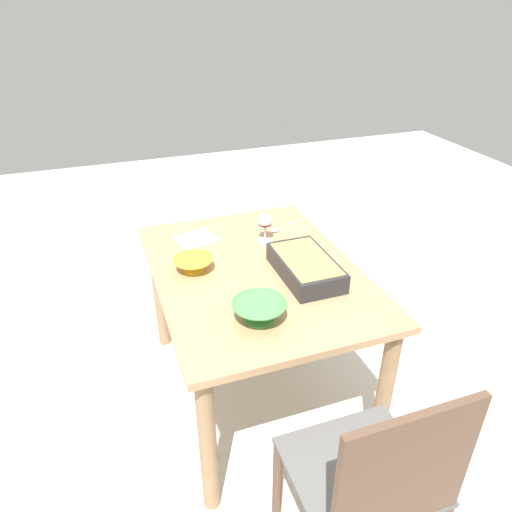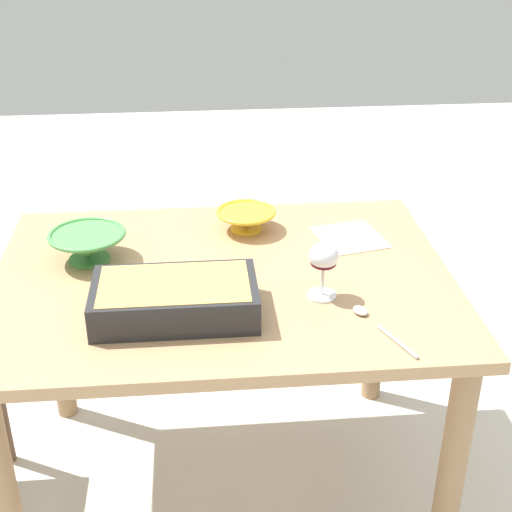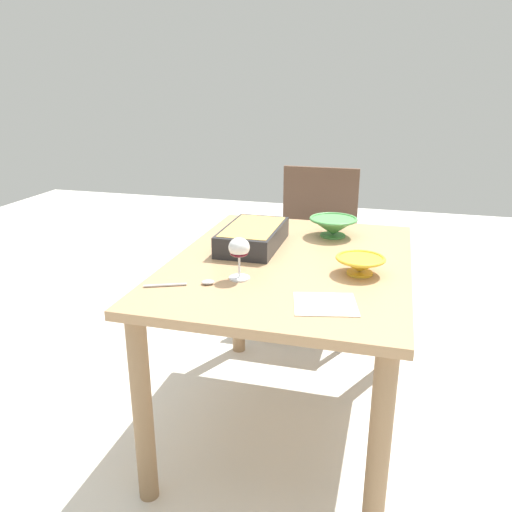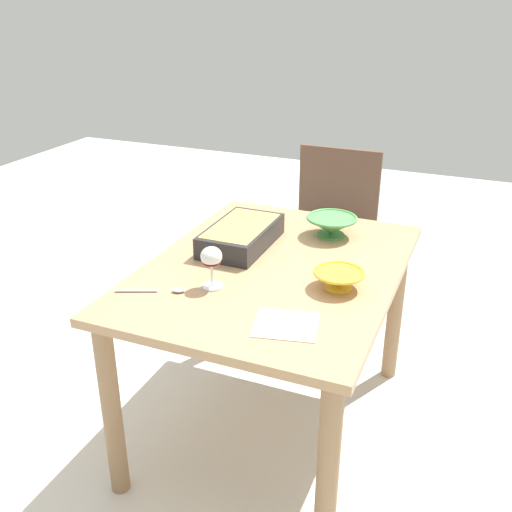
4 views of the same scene
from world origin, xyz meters
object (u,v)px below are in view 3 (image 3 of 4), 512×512
(wine_glass, at_px, (239,251))
(small_bowl, at_px, (333,226))
(mixing_bowl, at_px, (360,264))
(napkin, at_px, (325,304))
(casserole_dish, at_px, (253,235))
(chair, at_px, (316,242))
(serving_spoon, at_px, (194,283))
(dining_table, at_px, (290,287))

(wine_glass, height_order, small_bowl, wine_glass)
(mixing_bowl, xyz_separation_m, napkin, (-0.30, 0.08, -0.04))
(napkin, bearing_deg, casserole_dish, 36.53)
(chair, height_order, wine_glass, chair)
(wine_glass, distance_m, serving_spoon, 0.19)
(casserole_dish, distance_m, serving_spoon, 0.47)
(chair, xyz_separation_m, mixing_bowl, (-1.05, -0.32, 0.26))
(napkin, bearing_deg, small_bowl, 5.52)
(small_bowl, bearing_deg, chair, 15.00)
(small_bowl, relative_size, serving_spoon, 0.93)
(chair, xyz_separation_m, wine_glass, (-1.21, 0.08, 0.33))
(wine_glass, bearing_deg, napkin, -113.53)
(small_bowl, bearing_deg, casserole_dish, 128.20)
(dining_table, bearing_deg, serving_spoon, 141.97)
(dining_table, xyz_separation_m, napkin, (-0.38, -0.19, 0.12))
(casserole_dish, distance_m, mixing_bowl, 0.50)
(wine_glass, height_order, serving_spoon, wine_glass)
(serving_spoon, height_order, napkin, serving_spoon)
(casserole_dish, xyz_separation_m, mixing_bowl, (-0.20, -0.45, -0.01))
(casserole_dish, bearing_deg, wine_glass, -171.70)
(dining_table, bearing_deg, chair, 2.91)
(dining_table, xyz_separation_m, serving_spoon, (-0.34, 0.26, 0.12))
(chair, bearing_deg, small_bowl, -165.00)
(dining_table, height_order, mixing_bowl, mixing_bowl)
(wine_glass, relative_size, napkin, 0.77)
(serving_spoon, bearing_deg, chair, -9.34)
(small_bowl, xyz_separation_m, serving_spoon, (-0.69, 0.38, -0.04))
(casserole_dish, xyz_separation_m, small_bowl, (0.24, -0.30, -0.00))
(dining_table, xyz_separation_m, chair, (0.97, 0.05, -0.11))
(mixing_bowl, bearing_deg, napkin, 164.76)
(casserole_dish, bearing_deg, napkin, -143.47)
(wine_glass, bearing_deg, mixing_bowl, -68.38)
(wine_glass, height_order, mixing_bowl, wine_glass)
(small_bowl, bearing_deg, wine_glass, 157.57)
(small_bowl, xyz_separation_m, napkin, (-0.74, -0.07, -0.05))
(chair, distance_m, small_bowl, 0.69)
(dining_table, distance_m, small_bowl, 0.41)
(dining_table, distance_m, casserole_dish, 0.27)
(dining_table, height_order, napkin, napkin)
(small_bowl, distance_m, napkin, 0.74)
(mixing_bowl, bearing_deg, casserole_dish, 65.68)
(wine_glass, xyz_separation_m, small_bowl, (0.60, -0.25, -0.06))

